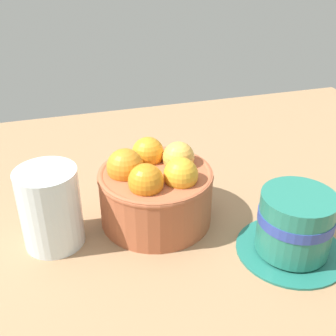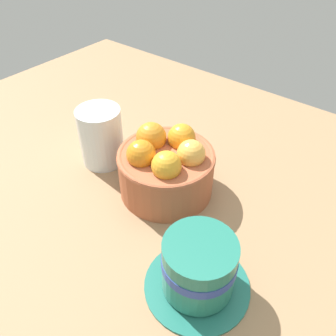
# 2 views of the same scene
# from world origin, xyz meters

# --- Properties ---
(ground_plane) EXTENTS (1.16, 0.83, 0.05)m
(ground_plane) POSITION_xyz_m (0.00, 0.00, -0.02)
(ground_plane) COLOR #997551
(terracotta_bowl) EXTENTS (0.15, 0.15, 0.11)m
(terracotta_bowl) POSITION_xyz_m (-0.00, 0.00, 0.05)
(terracotta_bowl) COLOR #AD5938
(terracotta_bowl) RESTS_ON ground_plane
(coffee_cup) EXTENTS (0.13, 0.13, 0.08)m
(coffee_cup) POSITION_xyz_m (0.14, -0.11, 0.04)
(coffee_cup) COLOR #206B5E
(coffee_cup) RESTS_ON ground_plane
(water_glass) EXTENTS (0.08, 0.08, 0.10)m
(water_glass) POSITION_xyz_m (-0.14, -0.01, 0.05)
(water_glass) COLOR silver
(water_glass) RESTS_ON ground_plane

